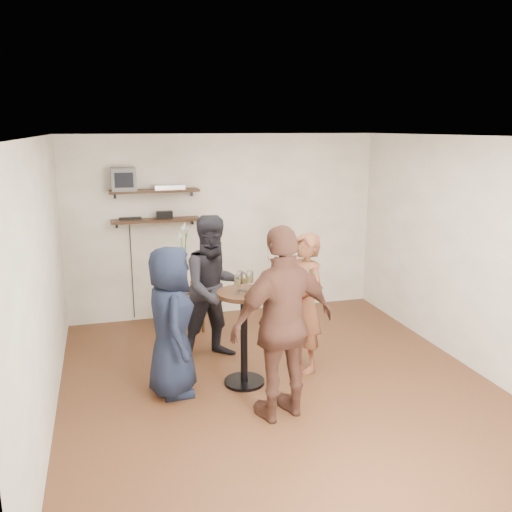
{
  "coord_description": "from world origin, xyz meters",
  "views": [
    {
      "loc": [
        -1.69,
        -5.02,
        2.69
      ],
      "look_at": [
        -0.14,
        0.4,
        1.34
      ],
      "focal_mm": 38.0,
      "sensor_mm": 36.0,
      "label": 1
    }
  ],
  "objects_px": {
    "person_brown": "(283,324)",
    "radio": "(164,215)",
    "side_table": "(186,294)",
    "person_dark": "(215,288)",
    "crt_monitor": "(123,179)",
    "dvd_deck": "(169,187)",
    "person_plaid": "(305,303)",
    "person_navy": "(171,322)",
    "drinks_table": "(244,325)"
  },
  "relations": [
    {
      "from": "side_table",
      "to": "drinks_table",
      "type": "bearing_deg",
      "value": -79.13
    },
    {
      "from": "crt_monitor",
      "to": "drinks_table",
      "type": "bearing_deg",
      "value": -64.32
    },
    {
      "from": "person_dark",
      "to": "person_navy",
      "type": "xyz_separation_m",
      "value": [
        -0.61,
        -0.75,
        -0.08
      ]
    },
    {
      "from": "crt_monitor",
      "to": "dvd_deck",
      "type": "height_order",
      "value": "crt_monitor"
    },
    {
      "from": "side_table",
      "to": "drinks_table",
      "type": "height_order",
      "value": "drinks_table"
    },
    {
      "from": "person_brown",
      "to": "side_table",
      "type": "bearing_deg",
      "value": -92.21
    },
    {
      "from": "crt_monitor",
      "to": "drinks_table",
      "type": "relative_size",
      "value": 0.31
    },
    {
      "from": "person_plaid",
      "to": "person_brown",
      "type": "relative_size",
      "value": 0.85
    },
    {
      "from": "crt_monitor",
      "to": "person_plaid",
      "type": "distance_m",
      "value": 2.98
    },
    {
      "from": "dvd_deck",
      "to": "person_navy",
      "type": "relative_size",
      "value": 0.26
    },
    {
      "from": "radio",
      "to": "person_brown",
      "type": "height_order",
      "value": "person_brown"
    },
    {
      "from": "side_table",
      "to": "person_brown",
      "type": "distance_m",
      "value": 2.63
    },
    {
      "from": "dvd_deck",
      "to": "person_brown",
      "type": "bearing_deg",
      "value": -77.58
    },
    {
      "from": "person_plaid",
      "to": "person_dark",
      "type": "bearing_deg",
      "value": -135.72
    },
    {
      "from": "drinks_table",
      "to": "person_navy",
      "type": "height_order",
      "value": "person_navy"
    },
    {
      "from": "dvd_deck",
      "to": "person_navy",
      "type": "height_order",
      "value": "dvd_deck"
    },
    {
      "from": "crt_monitor",
      "to": "person_dark",
      "type": "height_order",
      "value": "crt_monitor"
    },
    {
      "from": "dvd_deck",
      "to": "person_dark",
      "type": "xyz_separation_m",
      "value": [
        0.31,
        -1.46,
        -1.04
      ]
    },
    {
      "from": "person_brown",
      "to": "radio",
      "type": "bearing_deg",
      "value": -90.15
    },
    {
      "from": "crt_monitor",
      "to": "radio",
      "type": "relative_size",
      "value": 1.45
    },
    {
      "from": "side_table",
      "to": "person_dark",
      "type": "bearing_deg",
      "value": -79.62
    },
    {
      "from": "person_plaid",
      "to": "person_brown",
      "type": "xyz_separation_m",
      "value": [
        -0.56,
        -0.91,
        0.13
      ]
    },
    {
      "from": "radio",
      "to": "person_plaid",
      "type": "distance_m",
      "value": 2.52
    },
    {
      "from": "person_plaid",
      "to": "person_brown",
      "type": "height_order",
      "value": "person_brown"
    },
    {
      "from": "dvd_deck",
      "to": "radio",
      "type": "relative_size",
      "value": 1.82
    },
    {
      "from": "dvd_deck",
      "to": "radio",
      "type": "bearing_deg",
      "value": 180.0
    },
    {
      "from": "dvd_deck",
      "to": "person_plaid",
      "type": "bearing_deg",
      "value": -59.36
    },
    {
      "from": "person_navy",
      "to": "crt_monitor",
      "type": "bearing_deg",
      "value": 7.75
    },
    {
      "from": "dvd_deck",
      "to": "person_plaid",
      "type": "height_order",
      "value": "dvd_deck"
    },
    {
      "from": "dvd_deck",
      "to": "person_plaid",
      "type": "relative_size",
      "value": 0.25
    },
    {
      "from": "dvd_deck",
      "to": "drinks_table",
      "type": "xyz_separation_m",
      "value": [
        0.46,
        -2.21,
        -1.24
      ]
    },
    {
      "from": "side_table",
      "to": "person_navy",
      "type": "height_order",
      "value": "person_navy"
    },
    {
      "from": "person_brown",
      "to": "person_navy",
      "type": "bearing_deg",
      "value": -52.0
    },
    {
      "from": "crt_monitor",
      "to": "person_navy",
      "type": "relative_size",
      "value": 0.21
    },
    {
      "from": "side_table",
      "to": "person_dark",
      "type": "height_order",
      "value": "person_dark"
    },
    {
      "from": "side_table",
      "to": "radio",
      "type": "bearing_deg",
      "value": 115.67
    },
    {
      "from": "crt_monitor",
      "to": "person_brown",
      "type": "height_order",
      "value": "crt_monitor"
    },
    {
      "from": "dvd_deck",
      "to": "crt_monitor",
      "type": "bearing_deg",
      "value": 180.0
    },
    {
      "from": "crt_monitor",
      "to": "person_navy",
      "type": "distance_m",
      "value": 2.55
    },
    {
      "from": "radio",
      "to": "person_navy",
      "type": "height_order",
      "value": "radio"
    },
    {
      "from": "person_plaid",
      "to": "person_dark",
      "type": "distance_m",
      "value": 1.06
    },
    {
      "from": "side_table",
      "to": "person_dark",
      "type": "distance_m",
      "value": 1.13
    },
    {
      "from": "side_table",
      "to": "person_navy",
      "type": "bearing_deg",
      "value": -103.03
    },
    {
      "from": "drinks_table",
      "to": "person_plaid",
      "type": "height_order",
      "value": "person_plaid"
    },
    {
      "from": "drinks_table",
      "to": "person_navy",
      "type": "xyz_separation_m",
      "value": [
        -0.76,
        0.0,
        0.12
      ]
    },
    {
      "from": "drinks_table",
      "to": "person_plaid",
      "type": "xyz_separation_m",
      "value": [
        0.74,
        0.17,
        0.13
      ]
    },
    {
      "from": "radio",
      "to": "person_navy",
      "type": "bearing_deg",
      "value": -95.67
    },
    {
      "from": "drinks_table",
      "to": "person_brown",
      "type": "distance_m",
      "value": 0.8
    },
    {
      "from": "person_dark",
      "to": "person_navy",
      "type": "bearing_deg",
      "value": -140.78
    },
    {
      "from": "radio",
      "to": "person_dark",
      "type": "xyz_separation_m",
      "value": [
        0.39,
        -1.46,
        -0.66
      ]
    }
  ]
}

